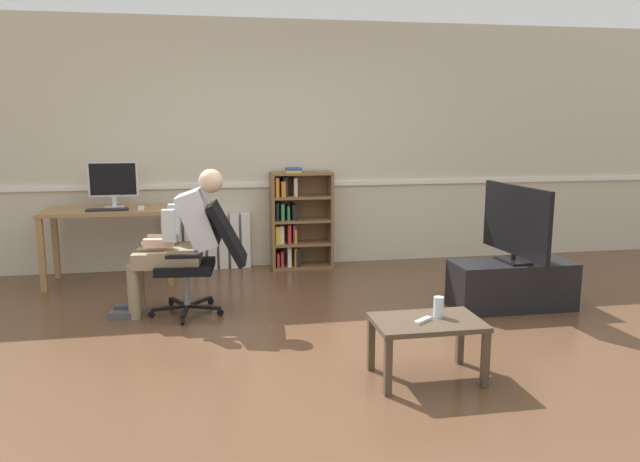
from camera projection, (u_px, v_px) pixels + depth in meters
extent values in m
plane|color=brown|center=(321.00, 346.00, 4.42)|extent=(18.00, 18.00, 0.00)
cube|color=beige|center=(278.00, 145.00, 6.74)|extent=(12.00, 0.10, 2.70)
cube|color=white|center=(279.00, 185.00, 6.76)|extent=(12.00, 0.03, 0.05)
cube|color=#9E7547|center=(42.00, 255.00, 5.76)|extent=(0.06, 0.06, 0.72)
cube|color=#9E7547|center=(170.00, 251.00, 5.97)|extent=(0.06, 0.06, 0.72)
cube|color=#9E7547|center=(173.00, 240.00, 6.49)|extent=(0.06, 0.06, 0.72)
cube|color=#9E7547|center=(56.00, 244.00, 6.28)|extent=(0.06, 0.06, 0.72)
cube|color=#9E7547|center=(109.00, 210.00, 6.06)|extent=(1.27, 0.62, 0.04)
cube|color=silver|center=(114.00, 207.00, 6.12)|extent=(0.18, 0.14, 0.01)
cube|color=silver|center=(114.00, 201.00, 6.13)|extent=(0.04, 0.02, 0.10)
cube|color=silver|center=(113.00, 179.00, 6.09)|extent=(0.49, 0.02, 0.35)
cube|color=black|center=(113.00, 179.00, 6.08)|extent=(0.45, 0.00, 0.32)
cube|color=black|center=(107.00, 210.00, 5.92)|extent=(0.39, 0.12, 0.02)
cube|color=white|center=(141.00, 208.00, 6.00)|extent=(0.06, 0.10, 0.03)
cube|color=brown|center=(272.00, 221.00, 6.65)|extent=(0.03, 0.28, 1.07)
cube|color=brown|center=(330.00, 219.00, 6.77)|extent=(0.03, 0.28, 1.07)
cube|color=brown|center=(300.00, 218.00, 6.84)|extent=(0.65, 0.02, 1.07)
cube|color=brown|center=(302.00, 266.00, 6.80)|extent=(0.62, 0.28, 0.03)
cube|color=brown|center=(302.00, 243.00, 6.76)|extent=(0.62, 0.28, 0.03)
cube|color=brown|center=(302.00, 220.00, 6.71)|extent=(0.62, 0.28, 0.03)
cube|color=brown|center=(301.00, 197.00, 6.66)|extent=(0.62, 0.28, 0.03)
cube|color=brown|center=(301.00, 173.00, 6.62)|extent=(0.62, 0.28, 0.03)
cube|color=red|center=(278.00, 259.00, 6.73)|extent=(0.03, 0.19, 0.15)
cube|color=gold|center=(277.00, 234.00, 6.68)|extent=(0.05, 0.19, 0.20)
cube|color=black|center=(277.00, 211.00, 6.63)|extent=(0.03, 0.19, 0.20)
cube|color=orange|center=(277.00, 187.00, 6.57)|extent=(0.04, 0.19, 0.21)
cube|color=red|center=(282.00, 258.00, 6.75)|extent=(0.03, 0.19, 0.17)
cube|color=white|center=(281.00, 234.00, 6.71)|extent=(0.05, 0.19, 0.20)
cube|color=#38844C|center=(282.00, 212.00, 6.63)|extent=(0.04, 0.19, 0.18)
cube|color=orange|center=(283.00, 188.00, 6.61)|extent=(0.05, 0.19, 0.17)
cube|color=white|center=(289.00, 256.00, 6.76)|extent=(0.04, 0.19, 0.22)
cube|color=red|center=(289.00, 233.00, 6.70)|extent=(0.03, 0.19, 0.21)
cube|color=#38844C|center=(288.00, 213.00, 6.65)|extent=(0.03, 0.19, 0.16)
cube|color=black|center=(285.00, 186.00, 6.61)|extent=(0.05, 0.19, 0.21)
cube|color=orange|center=(295.00, 256.00, 6.76)|extent=(0.03, 0.19, 0.21)
cube|color=orange|center=(295.00, 235.00, 6.72)|extent=(0.02, 0.19, 0.16)
cube|color=black|center=(293.00, 212.00, 6.68)|extent=(0.05, 0.19, 0.17)
cube|color=beige|center=(295.00, 187.00, 6.63)|extent=(0.04, 0.19, 0.20)
cube|color=black|center=(297.00, 257.00, 6.77)|extent=(0.05, 0.19, 0.19)
cube|color=#89428E|center=(293.00, 233.00, 6.73)|extent=(0.03, 0.19, 0.20)
cube|color=gold|center=(293.00, 171.00, 6.57)|extent=(0.16, 0.22, 0.02)
cube|color=#2D519E|center=(294.00, 169.00, 6.57)|extent=(0.16, 0.22, 0.02)
cube|color=white|center=(166.00, 243.00, 6.60)|extent=(0.09, 0.08, 0.62)
cube|color=white|center=(178.00, 242.00, 6.63)|extent=(0.09, 0.08, 0.62)
cube|color=white|center=(189.00, 242.00, 6.65)|extent=(0.09, 0.08, 0.62)
cube|color=white|center=(201.00, 242.00, 6.67)|extent=(0.09, 0.08, 0.62)
cube|color=white|center=(212.00, 241.00, 6.69)|extent=(0.09, 0.08, 0.62)
cube|color=white|center=(223.00, 241.00, 6.71)|extent=(0.09, 0.08, 0.62)
cube|color=white|center=(235.00, 241.00, 6.74)|extent=(0.09, 0.08, 0.62)
cube|color=white|center=(246.00, 240.00, 6.76)|extent=(0.09, 0.08, 0.62)
cube|color=black|center=(185.00, 311.00, 5.02)|extent=(0.06, 0.30, 0.02)
cylinder|color=black|center=(183.00, 322.00, 4.88)|extent=(0.03, 0.06, 0.06)
cube|color=black|center=(204.00, 307.00, 5.14)|extent=(0.29, 0.15, 0.02)
cylinder|color=black|center=(220.00, 313.00, 5.11)|extent=(0.06, 0.04, 0.06)
cube|color=black|center=(199.00, 301.00, 5.30)|extent=(0.23, 0.25, 0.02)
cylinder|color=black|center=(211.00, 301.00, 5.43)|extent=(0.05, 0.06, 0.06)
cube|color=black|center=(179.00, 302.00, 5.28)|extent=(0.18, 0.28, 0.02)
cylinder|color=black|center=(171.00, 302.00, 5.40)|extent=(0.05, 0.06, 0.06)
cube|color=black|center=(169.00, 308.00, 5.11)|extent=(0.30, 0.10, 0.02)
cylinder|color=black|center=(151.00, 315.00, 5.06)|extent=(0.06, 0.03, 0.06)
cylinder|color=gray|center=(187.00, 288.00, 5.14)|extent=(0.05, 0.05, 0.30)
cube|color=black|center=(186.00, 267.00, 5.11)|extent=(0.50, 0.50, 0.07)
cube|color=black|center=(228.00, 233.00, 5.09)|extent=(0.35, 0.46, 0.53)
cube|color=black|center=(191.00, 244.00, 5.34)|extent=(0.28, 0.07, 0.03)
cube|color=black|center=(183.00, 257.00, 4.83)|extent=(0.28, 0.07, 0.03)
cube|color=#937F60|center=(185.00, 255.00, 5.09)|extent=(0.29, 0.36, 0.14)
cube|color=silver|center=(198.00, 220.00, 5.04)|extent=(0.38, 0.37, 0.52)
sphere|color=beige|center=(211.00, 181.00, 5.00)|extent=(0.20, 0.20, 0.20)
cube|color=white|center=(151.00, 243.00, 5.05)|extent=(0.15, 0.05, 0.02)
cube|color=#937F60|center=(162.00, 256.00, 5.17)|extent=(0.43, 0.17, 0.13)
cylinder|color=#937F60|center=(139.00, 286.00, 5.20)|extent=(0.10, 0.10, 0.46)
cube|color=#4C4C51|center=(128.00, 308.00, 5.23)|extent=(0.23, 0.11, 0.06)
cube|color=#937F60|center=(158.00, 261.00, 4.98)|extent=(0.43, 0.17, 0.13)
cylinder|color=#937F60|center=(134.00, 292.00, 5.01)|extent=(0.10, 0.10, 0.46)
cube|color=#4C4C51|center=(123.00, 315.00, 5.03)|extent=(0.23, 0.11, 0.06)
cube|color=silver|center=(175.00, 219.00, 5.19)|extent=(0.11, 0.09, 0.26)
cube|color=beige|center=(162.00, 239.00, 5.14)|extent=(0.25, 0.09, 0.07)
cube|color=silver|center=(169.00, 226.00, 4.87)|extent=(0.11, 0.09, 0.26)
cube|color=beige|center=(158.00, 243.00, 4.96)|extent=(0.25, 0.09, 0.07)
cube|color=black|center=(512.00, 285.00, 5.30)|extent=(1.06, 0.43, 0.42)
cube|color=black|center=(513.00, 261.00, 5.26)|extent=(0.22, 0.33, 0.02)
cylinder|color=black|center=(513.00, 257.00, 5.25)|extent=(0.04, 0.04, 0.05)
cube|color=black|center=(516.00, 220.00, 5.19)|extent=(0.11, 0.98, 0.60)
cube|color=#9EBCF4|center=(518.00, 220.00, 5.20)|extent=(0.07, 0.92, 0.55)
cube|color=#4C3D2D|center=(388.00, 367.00, 3.61)|extent=(0.04, 0.04, 0.36)
cube|color=#4C3D2D|center=(485.00, 360.00, 3.72)|extent=(0.04, 0.04, 0.36)
cube|color=#4C3D2D|center=(460.00, 338.00, 4.09)|extent=(0.04, 0.04, 0.36)
cube|color=#4C3D2D|center=(371.00, 344.00, 3.98)|extent=(0.04, 0.04, 0.36)
cube|color=#4C3D2D|center=(427.00, 322.00, 3.81)|extent=(0.68, 0.45, 0.03)
cylinder|color=silver|center=(438.00, 307.00, 3.86)|extent=(0.07, 0.07, 0.13)
cube|color=white|center=(423.00, 320.00, 3.78)|extent=(0.14, 0.12, 0.02)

